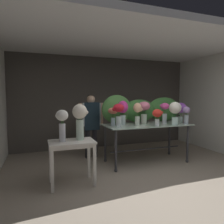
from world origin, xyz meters
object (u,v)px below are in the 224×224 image
at_px(florist, 91,119).
at_px(vase_cream_lisianthus_tall, 80,118).
at_px(vase_lilac_tulips, 186,114).
at_px(side_table_white, 72,147).
at_px(vase_coral_snapdragons, 113,114).
at_px(display_table_glass, 146,130).
at_px(vase_scarlet_anemones, 157,115).
at_px(vase_white_roses_tall, 62,122).
at_px(vase_rosy_stock, 144,110).
at_px(vase_peach_roses, 138,112).
at_px(vase_fuchsia_ranunculus, 165,111).
at_px(vase_magenta_peonies, 123,110).
at_px(vase_crimson_freesia, 118,112).
at_px(vase_violet_carnations, 181,110).
at_px(vase_ivory_hydrangea, 175,110).

distance_m(florist, vase_cream_lisianthus_tall, 1.44).
height_order(florist, vase_lilac_tulips, florist).
distance_m(side_table_white, vase_lilac_tulips, 2.66).
distance_m(florist, vase_coral_snapdragons, 0.81).
bearing_deg(display_table_glass, vase_lilac_tulips, -22.14).
bearing_deg(vase_scarlet_anemones, vase_lilac_tulips, 1.16).
relative_size(vase_coral_snapdragons, vase_white_roses_tall, 0.73).
height_order(florist, vase_rosy_stock, florist).
bearing_deg(vase_scarlet_anemones, vase_peach_roses, 147.40).
relative_size(side_table_white, vase_fuchsia_ranunculus, 1.60).
relative_size(vase_magenta_peonies, vase_white_roses_tall, 0.99).
bearing_deg(vase_crimson_freesia, vase_white_roses_tall, -161.49).
xyz_separation_m(florist, vase_coral_snapdragons, (0.30, -0.73, 0.19)).
distance_m(vase_peach_roses, vase_rosy_stock, 0.29).
xyz_separation_m(display_table_glass, vase_magenta_peonies, (-0.53, 0.12, 0.46)).
bearing_deg(vase_lilac_tulips, side_table_white, -173.66).
bearing_deg(vase_white_roses_tall, vase_scarlet_anemones, 7.81).
xyz_separation_m(vase_violet_carnations, vase_lilac_tulips, (-0.06, -0.28, -0.08)).
bearing_deg(vase_peach_roses, vase_crimson_freesia, -167.32).
distance_m(vase_fuchsia_ranunculus, vase_magenta_peonies, 0.98).
xyz_separation_m(side_table_white, vase_rosy_stock, (1.73, 0.67, 0.56)).
relative_size(vase_lilac_tulips, vase_cream_lisianthus_tall, 0.64).
bearing_deg(vase_crimson_freesia, vase_rosy_stock, 21.00).
height_order(vase_peach_roses, vase_white_roses_tall, vase_peach_roses).
bearing_deg(vase_violet_carnations, vase_magenta_peonies, 172.98).
height_order(side_table_white, vase_fuchsia_ranunculus, vase_fuchsia_ranunculus).
bearing_deg(vase_magenta_peonies, florist, 131.66).
bearing_deg(side_table_white, vase_crimson_freesia, 21.11).
bearing_deg(vase_ivory_hydrangea, vase_cream_lisianthus_tall, -173.57).
distance_m(vase_peach_roses, vase_scarlet_anemones, 0.42).
relative_size(vase_coral_snapdragons, vase_ivory_hydrangea, 0.77).
relative_size(vase_crimson_freesia, vase_coral_snapdragons, 1.24).
bearing_deg(vase_ivory_hydrangea, display_table_glass, 147.32).
bearing_deg(vase_ivory_hydrangea, vase_rosy_stock, 146.61).
height_order(vase_scarlet_anemones, vase_fuchsia_ranunculus, vase_fuchsia_ranunculus).
bearing_deg(vase_scarlet_anemones, display_table_glass, 100.01).
relative_size(vase_rosy_stock, vase_ivory_hydrangea, 1.00).
height_order(side_table_white, vase_crimson_freesia, vase_crimson_freesia).
distance_m(vase_peach_roses, vase_ivory_hydrangea, 0.83).
relative_size(florist, vase_lilac_tulips, 3.85).
xyz_separation_m(vase_violet_carnations, vase_peach_roses, (-1.17, -0.07, -0.02)).
bearing_deg(vase_crimson_freesia, vase_lilac_tulips, -3.53).
relative_size(vase_violet_carnations, vase_fuchsia_ranunculus, 1.00).
relative_size(vase_scarlet_anemones, vase_rosy_stock, 0.71).
distance_m(vase_violet_carnations, vase_cream_lisianthus_tall, 2.56).
height_order(display_table_glass, florist, florist).
xyz_separation_m(vase_rosy_stock, vase_magenta_peonies, (-0.48, 0.08, -0.01)).
xyz_separation_m(vase_scarlet_anemones, vase_lilac_tulips, (0.76, 0.02, -0.01)).
height_order(vase_violet_carnations, vase_magenta_peonies, vase_magenta_peonies).
bearing_deg(vase_coral_snapdragons, vase_cream_lisianthus_tall, -144.21).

